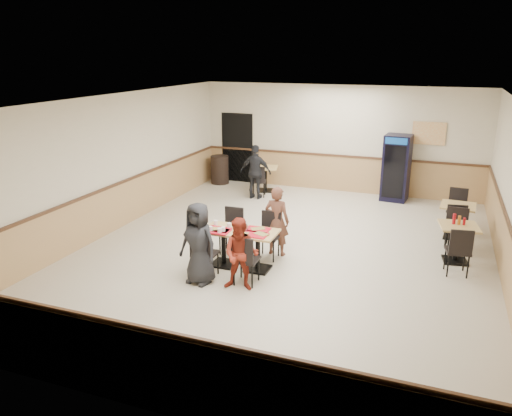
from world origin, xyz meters
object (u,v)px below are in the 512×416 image
at_px(diner_woman_left, 199,243).
at_px(pepsi_cooler, 396,168).
at_px(trash_bin, 220,170).
at_px(main_table, 240,243).
at_px(side_table_near, 458,238).
at_px(diner_woman_right, 241,254).
at_px(side_table_far, 457,216).
at_px(diner_man_opposite, 277,221).
at_px(back_table, 266,175).
at_px(lone_diner, 256,172).

bearing_deg(diner_woman_left, pepsi_cooler, 77.69).
xyz_separation_m(pepsi_cooler, trash_bin, (-5.18, -0.04, -0.46)).
distance_m(main_table, pepsi_cooler, 6.04).
bearing_deg(side_table_near, diner_woman_right, -143.60).
bearing_deg(trash_bin, side_table_far, -20.38).
bearing_deg(diner_man_opposite, back_table, -63.80).
distance_m(main_table, side_table_far, 4.85).
relative_size(diner_woman_right, trash_bin, 1.48).
bearing_deg(trash_bin, diner_man_opposite, -54.34).
bearing_deg(trash_bin, diner_woman_left, -68.43).
height_order(main_table, side_table_near, side_table_near).
relative_size(side_table_near, side_table_far, 1.06).
xyz_separation_m(diner_woman_left, side_table_far, (4.19, 3.90, -0.23)).
bearing_deg(diner_woman_right, diner_man_opposite, 79.39).
distance_m(diner_woman_left, back_table, 6.12).
distance_m(diner_woman_right, side_table_far, 5.17).
distance_m(main_table, trash_bin, 6.29).
bearing_deg(side_table_far, diner_woman_left, -137.10).
xyz_separation_m(diner_woman_right, diner_man_opposite, (0.08, 1.66, 0.07)).
bearing_deg(back_table, side_table_near, -34.49).
relative_size(diner_woman_left, pepsi_cooler, 0.82).
bearing_deg(lone_diner, back_table, -91.39).
bearing_deg(main_table, diner_woman_right, -67.62).
xyz_separation_m(main_table, diner_man_opposite, (0.43, 0.84, 0.21)).
bearing_deg(main_table, lone_diner, 106.42).
xyz_separation_m(lone_diner, pepsi_cooler, (3.58, 1.20, 0.15)).
height_order(back_table, trash_bin, trash_bin).
height_order(main_table, lone_diner, lone_diner).
bearing_deg(pepsi_cooler, side_table_near, -63.40).
bearing_deg(back_table, main_table, -75.43).
distance_m(side_table_near, side_table_far, 1.37).
relative_size(diner_man_opposite, pepsi_cooler, 0.78).
bearing_deg(lone_diner, diner_man_opposite, 115.19).
distance_m(diner_woman_left, diner_man_opposite, 1.88).
xyz_separation_m(side_table_near, back_table, (-5.12, 3.52, -0.02)).
height_order(diner_woman_left, back_table, diner_woman_left).
height_order(diner_woman_right, trash_bin, diner_woman_right).
bearing_deg(pepsi_cooler, trash_bin, -174.45).
relative_size(side_table_near, back_table, 0.98).
distance_m(diner_woman_left, diner_woman_right, 0.79).
relative_size(side_table_far, back_table, 0.93).
bearing_deg(side_table_far, back_table, 157.24).
bearing_deg(diner_woman_left, diner_man_opposite, 72.88).
relative_size(main_table, trash_bin, 1.62).
height_order(diner_woman_right, lone_diner, lone_diner).
relative_size(lone_diner, side_table_near, 1.87).
bearing_deg(side_table_near, back_table, 145.51).
relative_size(diner_woman_left, back_table, 1.80).
relative_size(main_table, pepsi_cooler, 0.78).
xyz_separation_m(diner_woman_left, diner_man_opposite, (0.86, 1.67, -0.03)).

